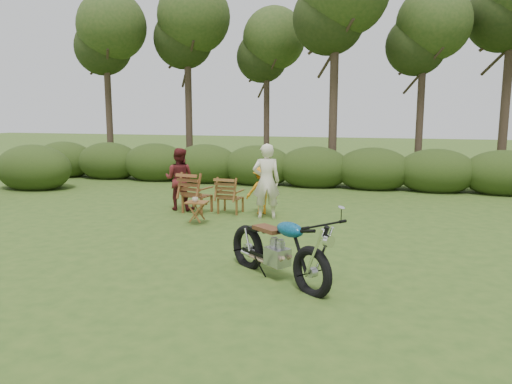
% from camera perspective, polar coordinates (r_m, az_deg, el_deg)
% --- Properties ---
extents(ground, '(80.00, 80.00, 0.00)m').
position_cam_1_polar(ground, '(8.85, -2.51, -7.91)').
color(ground, '#2F4E1A').
rests_on(ground, ground).
extents(tree_line, '(22.52, 11.62, 8.14)m').
position_cam_1_polar(tree_line, '(17.94, 8.82, 13.07)').
color(tree_line, '#32251B').
rests_on(tree_line, ground).
extents(motorcycle, '(2.29, 2.06, 1.28)m').
position_cam_1_polar(motorcycle, '(7.98, 2.43, -9.87)').
color(motorcycle, '#0D77B0').
rests_on(motorcycle, ground).
extents(lawn_chair_right, '(0.69, 0.69, 0.94)m').
position_cam_1_polar(lawn_chair_right, '(12.88, -2.92, -2.40)').
color(lawn_chair_right, brown).
rests_on(lawn_chair_right, ground).
extents(lawn_chair_left, '(0.85, 0.85, 1.05)m').
position_cam_1_polar(lawn_chair_left, '(13.02, -6.70, -2.32)').
color(lawn_chair_left, brown).
rests_on(lawn_chair_left, ground).
extents(side_table, '(0.54, 0.46, 0.53)m').
position_cam_1_polar(side_table, '(11.66, -6.76, -2.38)').
color(side_table, brown).
rests_on(side_table, ground).
extents(cup, '(0.18, 0.18, 0.11)m').
position_cam_1_polar(cup, '(11.58, -6.97, -0.86)').
color(cup, beige).
rests_on(cup, side_table).
extents(adult_a, '(0.77, 0.62, 1.83)m').
position_cam_1_polar(adult_a, '(12.25, 1.17, -3.00)').
color(adult_a, beige).
rests_on(adult_a, ground).
extents(adult_b, '(0.81, 0.64, 1.64)m').
position_cam_1_polar(adult_b, '(13.44, -8.67, -2.00)').
color(adult_b, '#5A191B').
rests_on(adult_b, ground).
extents(child, '(0.89, 0.72, 1.21)m').
position_cam_1_polar(child, '(12.77, 0.65, -2.49)').
color(child, orange).
rests_on(child, ground).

